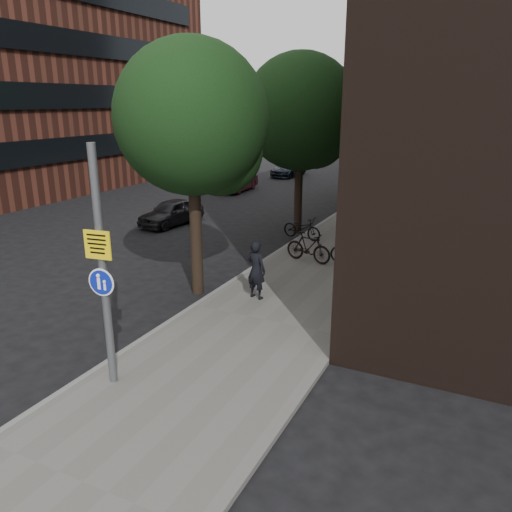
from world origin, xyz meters
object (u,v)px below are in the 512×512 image
Objects in this scene: pedestrian at (256,270)px; parked_bike_facade_near at (356,252)px; parked_car_near at (172,212)px; signpost at (103,269)px.

parked_bike_facade_near is at bearing -100.65° from pedestrian.
parked_car_near is at bearing -28.76° from pedestrian.
signpost reaches higher than parked_car_near.
parked_car_near is at bearing 112.38° from signpost.
pedestrian is 0.48× the size of parked_car_near.
parked_bike_facade_near is 0.52× the size of parked_car_near.
parked_bike_facade_near is (1.85, 4.36, -0.38)m from pedestrian.
pedestrian is at bearing -33.99° from parked_car_near.
parked_bike_facade_near is 10.10m from parked_car_near.
parked_car_near is (-7.24, 12.40, -1.98)m from signpost.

